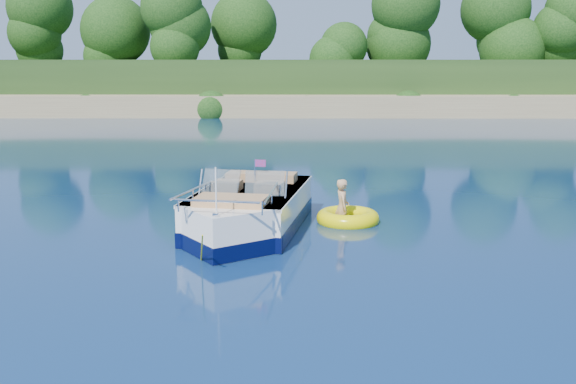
{
  "coord_description": "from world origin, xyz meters",
  "views": [
    {
      "loc": [
        0.09,
        -10.11,
        3.42
      ],
      "look_at": [
        -0.0,
        3.11,
        0.85
      ],
      "focal_mm": 40.0,
      "sensor_mm": 36.0,
      "label": 1
    }
  ],
  "objects": [
    {
      "name": "tow_tube",
      "position": [
        1.34,
        3.93,
        0.1
      ],
      "size": [
        1.79,
        1.79,
        0.37
      ],
      "rotation": [
        0.0,
        0.0,
        -0.32
      ],
      "color": "#FEEE03",
      "rests_on": "ground"
    },
    {
      "name": "shoreline",
      "position": [
        0.0,
        63.77,
        0.98
      ],
      "size": [
        170.0,
        59.0,
        6.0
      ],
      "color": "#8C7851",
      "rests_on": "ground"
    },
    {
      "name": "treeline",
      "position": [
        0.04,
        41.01,
        5.55
      ],
      "size": [
        150.0,
        7.12,
        8.19
      ],
      "color": "black",
      "rests_on": "ground"
    },
    {
      "name": "ground",
      "position": [
        0.0,
        0.0,
        0.0
      ],
      "size": [
        160.0,
        160.0,
        0.0
      ],
      "primitive_type": "plane",
      "color": "#091E40",
      "rests_on": "ground"
    },
    {
      "name": "motorboat",
      "position": [
        -0.86,
        3.07,
        0.38
      ],
      "size": [
        2.72,
        5.81,
        1.94
      ],
      "rotation": [
        0.0,
        0.0,
        -0.17
      ],
      "color": "white",
      "rests_on": "ground"
    },
    {
      "name": "boy",
      "position": [
        1.2,
        3.85,
        0.0
      ],
      "size": [
        0.41,
        0.74,
        1.4
      ],
      "primitive_type": "imported",
      "rotation": [
        0.0,
        -0.17,
        1.7
      ],
      "color": "tan",
      "rests_on": "ground"
    }
  ]
}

